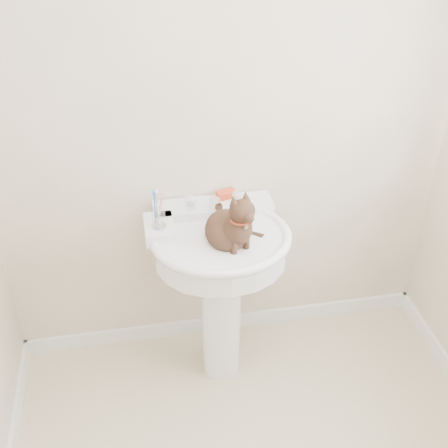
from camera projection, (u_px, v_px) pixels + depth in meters
wall_back at (224, 126)px, 2.53m from camera, size 2.20×0.00×2.50m
baseboard_back at (225, 322)px, 3.20m from camera, size 2.20×0.02×0.09m
pedestal_sink at (220, 262)px, 2.59m from camera, size 0.65×0.64×0.90m
faucet at (215, 201)px, 2.59m from camera, size 0.28×0.12×0.14m
soap_bar at (226, 194)px, 2.69m from camera, size 0.10×0.08×0.03m
toothbrush_cup at (158, 218)px, 2.46m from camera, size 0.07×0.07×0.19m
cat at (230, 228)px, 2.41m from camera, size 0.21×0.27×0.39m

